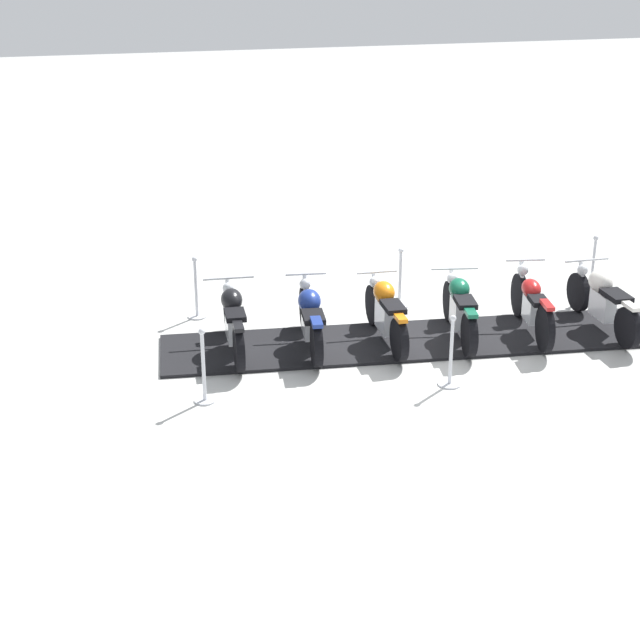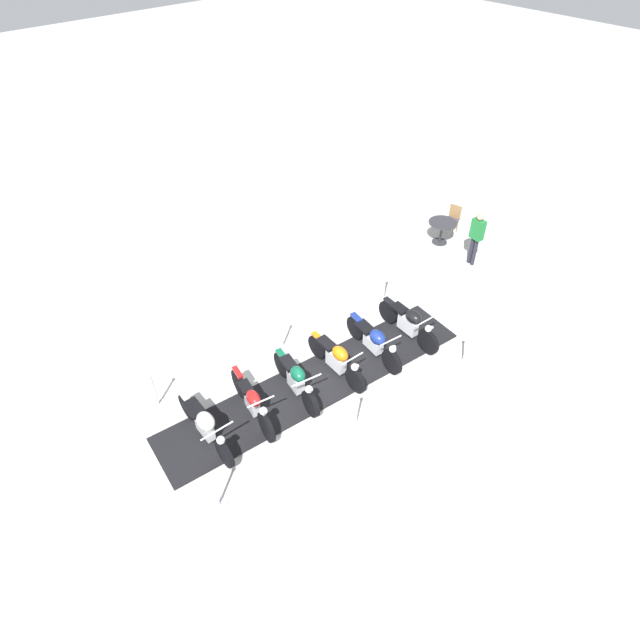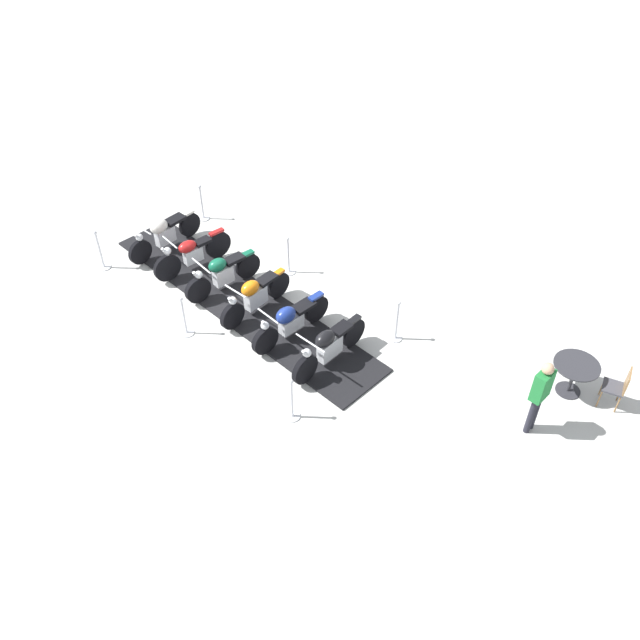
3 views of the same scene
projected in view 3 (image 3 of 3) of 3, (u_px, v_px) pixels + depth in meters
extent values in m
plane|color=silver|center=(241.00, 301.00, 15.37)|extent=(80.00, 80.00, 0.00)
cube|color=black|center=(241.00, 300.00, 15.35)|extent=(2.43, 8.10, 0.05)
cylinder|color=black|center=(140.00, 252.00, 16.19)|extent=(0.64, 0.13, 0.64)
cylinder|color=black|center=(190.00, 225.00, 17.09)|extent=(0.64, 0.13, 0.64)
cube|color=silver|center=(165.00, 236.00, 16.60)|extent=(0.54, 0.21, 0.41)
ellipsoid|color=silver|center=(159.00, 226.00, 16.29)|extent=(0.50, 0.37, 0.35)
cube|color=black|center=(175.00, 220.00, 16.61)|extent=(0.54, 0.34, 0.08)
cube|color=silver|center=(188.00, 213.00, 16.86)|extent=(0.36, 0.14, 0.06)
cylinder|color=silver|center=(141.00, 241.00, 16.05)|extent=(0.30, 0.08, 0.54)
cylinder|color=silver|center=(141.00, 229.00, 15.88)|extent=(0.07, 0.75, 0.04)
sphere|color=silver|center=(139.00, 237.00, 15.95)|extent=(0.18, 0.18, 0.18)
cylinder|color=black|center=(167.00, 268.00, 15.66)|extent=(0.71, 0.24, 0.70)
cylinder|color=black|center=(218.00, 245.00, 16.36)|extent=(0.71, 0.24, 0.70)
cube|color=silver|center=(193.00, 255.00, 15.99)|extent=(0.50, 0.27, 0.37)
ellipsoid|color=#AD1919|center=(187.00, 247.00, 15.73)|extent=(0.52, 0.37, 0.28)
cube|color=black|center=(203.00, 241.00, 15.97)|extent=(0.44, 0.33, 0.08)
cube|color=#AD1919|center=(216.00, 232.00, 16.11)|extent=(0.40, 0.19, 0.06)
cylinder|color=silver|center=(169.00, 256.00, 15.50)|extent=(0.34, 0.13, 0.59)
cylinder|color=silver|center=(170.00, 242.00, 15.31)|extent=(0.16, 0.62, 0.04)
sphere|color=silver|center=(167.00, 251.00, 15.39)|extent=(0.18, 0.18, 0.18)
cylinder|color=black|center=(198.00, 290.00, 15.08)|extent=(0.66, 0.25, 0.64)
cylinder|color=black|center=(248.00, 266.00, 15.77)|extent=(0.66, 0.25, 0.64)
cube|color=silver|center=(223.00, 275.00, 15.38)|extent=(0.51, 0.31, 0.44)
ellipsoid|color=#0F5138|center=(217.00, 265.00, 15.08)|extent=(0.51, 0.39, 0.31)
cube|color=black|center=(234.00, 259.00, 15.34)|extent=(0.53, 0.37, 0.08)
cube|color=#0F5138|center=(247.00, 254.00, 15.53)|extent=(0.38, 0.22, 0.06)
cylinder|color=silver|center=(200.00, 279.00, 14.94)|extent=(0.33, 0.13, 0.54)
cylinder|color=silver|center=(201.00, 266.00, 14.76)|extent=(0.18, 0.73, 0.04)
sphere|color=silver|center=(199.00, 275.00, 14.85)|extent=(0.18, 0.18, 0.18)
cylinder|color=black|center=(232.00, 316.00, 14.41)|extent=(0.64, 0.15, 0.64)
cylinder|color=black|center=(278.00, 285.00, 15.22)|extent=(0.64, 0.15, 0.64)
cube|color=silver|center=(256.00, 297.00, 14.77)|extent=(0.57, 0.24, 0.44)
ellipsoid|color=#D16B0F|center=(250.00, 288.00, 14.46)|extent=(0.48, 0.34, 0.32)
cube|color=black|center=(267.00, 279.00, 14.77)|extent=(0.52, 0.31, 0.08)
cube|color=#D16B0F|center=(278.00, 273.00, 14.99)|extent=(0.36, 0.16, 0.06)
cylinder|color=silver|center=(234.00, 305.00, 14.28)|extent=(0.30, 0.09, 0.55)
cylinder|color=silver|center=(235.00, 291.00, 14.10)|extent=(0.07, 0.64, 0.04)
sphere|color=silver|center=(233.00, 301.00, 14.18)|extent=(0.18, 0.18, 0.18)
cylinder|color=black|center=(265.00, 340.00, 13.83)|extent=(0.66, 0.21, 0.65)
cylinder|color=black|center=(316.00, 309.00, 14.59)|extent=(0.66, 0.21, 0.65)
cube|color=silver|center=(291.00, 323.00, 14.19)|extent=(0.59, 0.30, 0.34)
ellipsoid|color=navy|center=(286.00, 315.00, 13.91)|extent=(0.53, 0.41, 0.35)
cube|color=black|center=(304.00, 306.00, 14.21)|extent=(0.54, 0.38, 0.08)
cube|color=navy|center=(316.00, 296.00, 14.36)|extent=(0.37, 0.20, 0.06)
cylinder|color=silver|center=(267.00, 329.00, 13.68)|extent=(0.25, 0.10, 0.56)
cylinder|color=silver|center=(268.00, 316.00, 13.49)|extent=(0.12, 0.63, 0.04)
sphere|color=silver|center=(265.00, 326.00, 13.57)|extent=(0.18, 0.18, 0.18)
cylinder|color=black|center=(305.00, 369.00, 13.19)|extent=(0.66, 0.17, 0.65)
cylinder|color=black|center=(353.00, 332.00, 14.01)|extent=(0.66, 0.17, 0.65)
cube|color=silver|center=(330.00, 348.00, 13.55)|extent=(0.60, 0.26, 0.44)
ellipsoid|color=black|center=(325.00, 339.00, 13.24)|extent=(0.51, 0.36, 0.32)
cube|color=black|center=(342.00, 328.00, 13.55)|extent=(0.46, 0.32, 0.08)
cube|color=black|center=(354.00, 320.00, 13.77)|extent=(0.37, 0.17, 0.06)
cylinder|color=silver|center=(308.00, 357.00, 13.06)|extent=(0.31, 0.10, 0.55)
cylinder|color=silver|center=(310.00, 343.00, 12.88)|extent=(0.10, 0.77, 0.04)
sphere|color=silver|center=(307.00, 353.00, 12.95)|extent=(0.18, 0.18, 0.18)
cylinder|color=silver|center=(104.00, 267.00, 16.32)|extent=(0.33, 0.33, 0.03)
cylinder|color=silver|center=(100.00, 251.00, 15.98)|extent=(0.05, 0.05, 0.98)
sphere|color=silver|center=(95.00, 233.00, 15.63)|extent=(0.09, 0.09, 0.09)
cylinder|color=silver|center=(204.00, 218.00, 17.96)|extent=(0.32, 0.32, 0.03)
cylinder|color=silver|center=(202.00, 203.00, 17.64)|extent=(0.05, 0.05, 0.93)
sphere|color=silver|center=(199.00, 187.00, 17.31)|extent=(0.09, 0.09, 0.09)
cylinder|color=silver|center=(187.00, 332.00, 14.54)|extent=(0.34, 0.34, 0.03)
cylinder|color=silver|center=(184.00, 316.00, 14.22)|extent=(0.05, 0.05, 0.92)
sphere|color=silver|center=(181.00, 299.00, 13.89)|extent=(0.09, 0.09, 0.09)
cylinder|color=silver|center=(293.00, 416.00, 12.76)|extent=(0.30, 0.30, 0.03)
cylinder|color=silver|center=(292.00, 400.00, 12.44)|extent=(0.05, 0.05, 0.93)
sphere|color=silver|center=(291.00, 382.00, 12.10)|extent=(0.09, 0.09, 0.09)
cylinder|color=silver|center=(395.00, 338.00, 14.40)|extent=(0.29, 0.29, 0.03)
cylinder|color=silver|center=(397.00, 322.00, 14.08)|extent=(0.05, 0.05, 0.96)
sphere|color=silver|center=(399.00, 303.00, 13.73)|extent=(0.09, 0.09, 0.09)
cylinder|color=silver|center=(289.00, 272.00, 16.18)|extent=(0.33, 0.33, 0.03)
cylinder|color=silver|center=(288.00, 256.00, 15.86)|extent=(0.05, 0.05, 0.94)
sphere|color=silver|center=(288.00, 238.00, 15.52)|extent=(0.09, 0.09, 0.09)
cylinder|color=#2D2D33|center=(568.00, 390.00, 13.26)|extent=(0.49, 0.49, 0.02)
cylinder|color=#2D2D33|center=(572.00, 378.00, 13.02)|extent=(0.07, 0.07, 0.70)
cylinder|color=#2D2D33|center=(577.00, 365.00, 12.77)|extent=(0.90, 0.90, 0.03)
cylinder|color=olive|center=(599.00, 399.00, 12.81)|extent=(0.03, 0.03, 0.45)
cylinder|color=olive|center=(602.00, 387.00, 13.04)|extent=(0.03, 0.03, 0.45)
cylinder|color=olive|center=(618.00, 404.00, 12.70)|extent=(0.03, 0.03, 0.45)
cylinder|color=olive|center=(620.00, 393.00, 12.93)|extent=(0.03, 0.03, 0.45)
cube|color=#3F3F47|center=(613.00, 387.00, 12.71)|extent=(0.48, 0.48, 0.04)
cube|color=olive|center=(627.00, 381.00, 12.49)|extent=(0.40, 0.11, 0.45)
cylinder|color=#23232D|center=(531.00, 415.00, 12.20)|extent=(0.12, 0.12, 0.91)
cylinder|color=#23232D|center=(535.00, 411.00, 12.28)|extent=(0.12, 0.12, 0.91)
cube|color=#1E7233|center=(542.00, 385.00, 11.73)|extent=(0.42, 0.26, 0.63)
sphere|color=tan|center=(548.00, 369.00, 11.44)|extent=(0.22, 0.22, 0.22)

